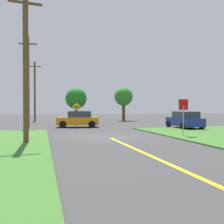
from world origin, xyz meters
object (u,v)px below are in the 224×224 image
Objects in this scene: pine_tree_center at (124,97)px; utility_pole_far at (35,90)px; direction_sign at (77,112)px; car_on_crossroad at (185,120)px; utility_pole_mid at (28,81)px; oak_tree_left at (76,99)px; utility_pole_near at (26,65)px; car_approaching_junction at (78,119)px; stop_sign at (183,110)px.

utility_pole_far is at bearing 171.52° from pine_tree_center.
utility_pole_far is 3.46× the size of direction_sign.
direction_sign reaches higher than car_on_crossroad.
utility_pole_mid is 10.19m from oak_tree_left.
utility_pole_near is 26.64m from pine_tree_center.
utility_pole_far is at bearing 107.16° from direction_sign.
utility_pole_near is 21.60m from oak_tree_left.
pine_tree_center is (8.57, 12.18, 2.02)m from direction_sign.
direction_sign reaches higher than car_approaching_junction.
utility_pole_near is 3.36× the size of direction_sign.
oak_tree_left is (5.80, 8.25, -1.48)m from utility_pole_mid.
car_approaching_junction is 0.87× the size of pine_tree_center.
oak_tree_left is at bearing -81.18° from stop_sign.
utility_pole_far reaches higher than stop_sign.
stop_sign is 0.28× the size of utility_pole_mid.
stop_sign is 0.58× the size of car_on_crossroad.
oak_tree_left reaches higher than car_approaching_junction.
oak_tree_left is (1.11, 9.71, 1.63)m from direction_sign.
car_on_crossroad is 16.07m from utility_pole_near.
utility_pole_near is at bearing -87.76° from utility_pole_mid.
car_on_crossroad is (3.67, 6.29, -0.99)m from stop_sign.
pine_tree_center is at bearing 5.70° from car_on_crossroad.
utility_pole_near reaches higher than stop_sign.
utility_pole_near is 12.27m from direction_sign.
utility_pole_mid is (-10.70, 11.64, 2.86)m from stop_sign.
stop_sign is at bearing -76.17° from oak_tree_left.
stop_sign is 11.83m from direction_sign.
car_approaching_junction is (-9.49, 4.42, -0.00)m from car_on_crossroad.
car_on_crossroad is 23.12m from utility_pole_far.
utility_pole_near is at bearing 119.48° from car_on_crossroad.
car_approaching_junction is at bearing 66.74° from car_on_crossroad.
oak_tree_left is at bearing 83.46° from direction_sign.
utility_pole_far reaches higher than car_on_crossroad.
utility_pole_mid is (-4.88, 0.93, 3.85)m from car_approaching_junction.
stop_sign is 20.53m from oak_tree_left.
stop_sign is at bearing -66.89° from utility_pole_far.
car_on_crossroad is 15.81m from utility_pole_mid.
direction_sign is (4.69, -1.45, -3.10)m from utility_pole_mid.
pine_tree_center is at bearing -117.59° from car_approaching_junction.
direction_sign is at bearing -64.47° from stop_sign.
direction_sign is 0.50× the size of pine_tree_center.
utility_pole_near is at bearing 0.66° from stop_sign.
pine_tree_center reaches higher than car_approaching_junction.
car_on_crossroad is at bearing -57.79° from oak_tree_left.
utility_pole_mid is at bearing -52.43° from stop_sign.
car_on_crossroad is at bearing 163.11° from car_approaching_junction.
car_approaching_junction is at bearing -10.78° from utility_pole_mid.
utility_pole_mid reaches higher than oak_tree_left.
car_approaching_junction is at bearing -125.70° from pine_tree_center.
direction_sign is at bearing -72.84° from utility_pole_far.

